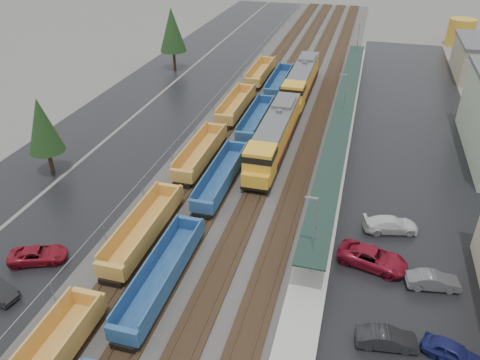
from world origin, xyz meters
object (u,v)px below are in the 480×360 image
object	(u,v)px
parked_car_east_c	(391,225)
parked_car_east_e	(433,281)
locomotive_lead	(274,137)
well_string_yellow	(176,186)
parked_car_west_c	(38,255)
parked_car_east_b	(373,258)
storage_tank	(461,32)
locomotive_trail	(301,81)
well_string_blue	(197,218)
parked_car_east_a	(387,339)
parked_car_east_d	(453,352)

from	to	relation	value
parked_car_east_c	parked_car_east_e	world-z (taller)	parked_car_east_c
locomotive_lead	well_string_yellow	bearing A→B (deg)	-124.20
parked_car_west_c	parked_car_east_b	size ratio (longest dim) A/B	0.83
storage_tank	parked_car_east_e	bearing A→B (deg)	-97.84
locomotive_trail	well_string_blue	xyz separation A→B (m)	(-4.00, -37.59, -1.41)
locomotive_lead	parked_car_east_b	xyz separation A→B (m)	(12.40, -17.68, -1.71)
well_string_blue	parked_car_east_e	size ratio (longest dim) A/B	22.42
locomotive_trail	parked_car_west_c	world-z (taller)	locomotive_trail
locomotive_lead	storage_tank	xyz separation A→B (m)	(28.25, 60.90, 0.26)
parked_car_east_a	parked_car_east_d	xyz separation A→B (m)	(4.33, -0.00, -0.01)
locomotive_trail	well_string_blue	world-z (taller)	locomotive_trail
parked_car_east_b	well_string_blue	bearing A→B (deg)	100.05
parked_car_east_b	parked_car_east_e	xyz separation A→B (m)	(4.82, -1.47, -0.12)
parked_car_west_c	parked_car_east_d	bearing A→B (deg)	-115.53
parked_car_east_a	locomotive_lead	bearing A→B (deg)	19.68
parked_car_east_b	parked_car_west_c	bearing A→B (deg)	118.07
locomotive_trail	parked_car_east_a	bearing A→B (deg)	-73.88
well_string_blue	storage_tank	distance (m)	83.95
parked_car_east_b	parked_car_east_e	bearing A→B (deg)	-93.09
parked_car_east_a	parked_car_east_e	size ratio (longest dim) A/B	1.01
well_string_yellow	well_string_blue	bearing A→B (deg)	-50.32
well_string_yellow	parked_car_east_c	distance (m)	21.93
storage_tank	parked_car_east_a	bearing A→B (deg)	-99.53
well_string_blue	parked_car_east_d	distance (m)	23.96
well_string_blue	parked_car_east_e	distance (m)	21.38
well_string_yellow	parked_car_east_b	xyz separation A→B (m)	(20.40, -5.91, -0.35)
storage_tank	parked_car_east_e	distance (m)	80.82
parked_car_east_c	storage_tank	bearing A→B (deg)	-25.85
locomotive_trail	parked_car_east_c	bearing A→B (deg)	-67.25
well_string_yellow	parked_car_east_d	xyz separation A→B (m)	(25.96, -14.40, -0.47)
parked_car_east_b	storage_tank	bearing A→B (deg)	2.43
locomotive_trail	parked_car_east_b	world-z (taller)	locomotive_trail
well_string_yellow	parked_car_west_c	size ratio (longest dim) A/B	18.75
well_string_blue	parked_car_east_a	distance (m)	20.07
locomotive_trail	parked_car_east_e	size ratio (longest dim) A/B	4.96
locomotive_trail	parked_car_east_d	distance (m)	50.51
storage_tank	parked_car_east_d	bearing A→B (deg)	-96.74
parked_car_east_b	parked_car_east_d	xyz separation A→B (m)	(5.56, -8.49, -0.12)
parked_car_west_c	parked_car_east_c	world-z (taller)	parked_car_east_c
locomotive_lead	well_string_yellow	world-z (taller)	locomotive_lead
parked_car_east_a	parked_car_east_c	world-z (taller)	parked_car_east_c
locomotive_trail	storage_tank	bearing A→B (deg)	54.70
parked_car_east_a	well_string_yellow	bearing A→B (deg)	48.52
parked_car_west_c	locomotive_trail	bearing A→B (deg)	-42.10
parked_car_west_c	parked_car_east_d	distance (m)	33.66
parked_car_west_c	parked_car_east_a	bearing A→B (deg)	-115.87
well_string_yellow	parked_car_east_d	world-z (taller)	well_string_yellow
storage_tank	parked_car_east_c	size ratio (longest dim) A/B	1.09
well_string_yellow	parked_car_east_e	distance (m)	26.28
parked_car_west_c	well_string_blue	bearing A→B (deg)	-78.09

